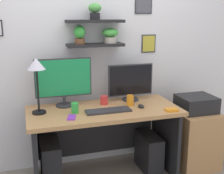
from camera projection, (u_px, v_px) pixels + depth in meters
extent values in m
cube|color=silver|center=(93.00, 44.00, 3.19)|extent=(4.40, 0.04, 2.70)
cube|color=black|center=(95.00, 45.00, 3.08)|extent=(0.59, 0.20, 0.03)
cube|color=black|center=(95.00, 21.00, 3.02)|extent=(0.59, 0.20, 0.03)
cylinder|color=black|center=(95.00, 16.00, 3.01)|extent=(0.10, 0.10, 0.07)
ellipsoid|color=#4B9745|center=(95.00, 8.00, 2.99)|extent=(0.13, 0.13, 0.09)
cylinder|color=#B2A899|center=(110.00, 40.00, 3.12)|extent=(0.13, 0.13, 0.06)
ellipsoid|color=green|center=(110.00, 33.00, 3.10)|extent=(0.17, 0.17, 0.09)
cylinder|color=brown|center=(80.00, 41.00, 3.02)|extent=(0.10, 0.10, 0.06)
ellipsoid|color=green|center=(80.00, 32.00, 3.00)|extent=(0.12, 0.12, 0.13)
cube|color=#2D2D33|center=(148.00, 44.00, 3.36)|extent=(0.17, 0.02, 0.20)
cube|color=gold|center=(149.00, 44.00, 3.35)|extent=(0.14, 0.00, 0.18)
cube|color=#2D2D33|center=(143.00, 6.00, 3.24)|extent=(0.20, 0.02, 0.18)
cube|color=#4C4C56|center=(144.00, 5.00, 3.23)|extent=(0.17, 0.00, 0.16)
cube|color=tan|center=(104.00, 111.00, 2.94)|extent=(1.50, 0.68, 0.04)
cube|color=black|center=(35.00, 155.00, 2.83)|extent=(0.04, 0.62, 0.71)
cube|color=black|center=(165.00, 137.00, 3.22)|extent=(0.04, 0.62, 0.71)
cube|color=black|center=(97.00, 131.00, 3.30)|extent=(1.30, 0.02, 0.50)
cylinder|color=#2D2D33|center=(65.00, 105.00, 3.02)|extent=(0.18, 0.18, 0.02)
cylinder|color=#2D2D33|center=(64.00, 100.00, 3.01)|extent=(0.03, 0.03, 0.10)
cube|color=#2D2D33|center=(63.00, 78.00, 2.96)|extent=(0.57, 0.02, 0.39)
cube|color=#198C4C|center=(63.00, 78.00, 2.95)|extent=(0.54, 0.00, 0.36)
cylinder|color=#2D2D33|center=(130.00, 99.00, 3.23)|extent=(0.18, 0.18, 0.02)
cylinder|color=#2D2D33|center=(130.00, 96.00, 3.22)|extent=(0.03, 0.03, 0.05)
cube|color=#2D2D33|center=(130.00, 80.00, 3.18)|extent=(0.50, 0.02, 0.34)
cube|color=black|center=(131.00, 80.00, 3.17)|extent=(0.47, 0.00, 0.31)
cube|color=#2D2D33|center=(108.00, 111.00, 2.85)|extent=(0.44, 0.14, 0.02)
ellipsoid|color=black|center=(141.00, 106.00, 2.97)|extent=(0.06, 0.09, 0.03)
cylinder|color=black|center=(39.00, 112.00, 2.80)|extent=(0.13, 0.13, 0.02)
cylinder|color=black|center=(38.00, 91.00, 2.75)|extent=(0.02, 0.02, 0.40)
cone|color=silver|center=(36.00, 64.00, 2.69)|extent=(0.17, 0.17, 0.11)
cube|color=purple|center=(72.00, 117.00, 2.68)|extent=(0.10, 0.15, 0.01)
cylinder|color=red|center=(104.00, 100.00, 3.07)|extent=(0.08, 0.08, 0.09)
cylinder|color=green|center=(75.00, 108.00, 2.80)|extent=(0.07, 0.07, 0.10)
cube|color=orange|center=(171.00, 110.00, 2.87)|extent=(0.13, 0.09, 0.02)
cylinder|color=orange|center=(130.00, 100.00, 3.03)|extent=(0.07, 0.07, 0.11)
cube|color=tan|center=(194.00, 138.00, 3.30)|extent=(0.44, 0.50, 0.63)
cube|color=black|center=(196.00, 104.00, 3.20)|extent=(0.38, 0.34, 0.17)
cube|color=black|center=(51.00, 164.00, 2.90)|extent=(0.18, 0.40, 0.47)
cube|color=black|center=(149.00, 152.00, 3.22)|extent=(0.18, 0.40, 0.40)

